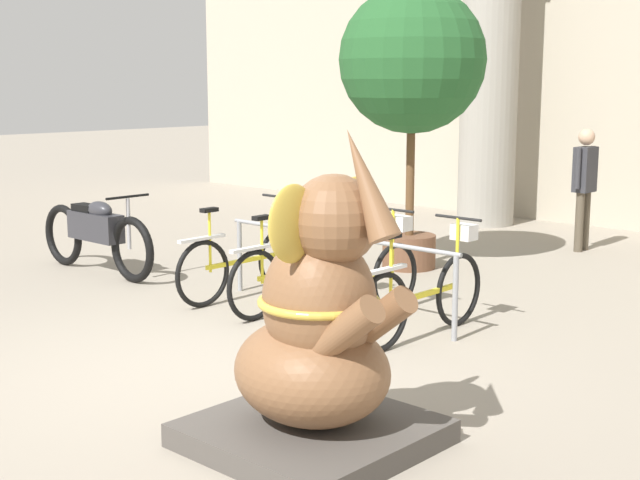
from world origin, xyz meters
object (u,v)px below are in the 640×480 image
at_px(bicycle_1, 299,268).
at_px(motorcycle, 96,233).
at_px(bicycle_3, 426,292).
at_px(person_pedestrian, 585,179).
at_px(bicycle_0, 247,258).
at_px(bicycle_2, 361,279).
at_px(elephant_statue, 318,341).
at_px(potted_tree, 412,66).

distance_m(bicycle_1, motorcycle, 2.88).
xyz_separation_m(bicycle_3, person_pedestrian, (-0.88, 4.66, 0.54)).
xyz_separation_m(motorcycle, person_pedestrian, (3.44, 5.10, 0.47)).
relative_size(bicycle_0, bicycle_1, 1.00).
distance_m(bicycle_0, person_pedestrian, 4.92).
height_order(bicycle_0, bicycle_2, same).
height_order(bicycle_0, elephant_statue, elephant_statue).
bearing_deg(potted_tree, person_pedestrian, 67.24).
bearing_deg(person_pedestrian, bicycle_1, -97.23).
distance_m(bicycle_0, bicycle_1, 0.74).
bearing_deg(bicycle_0, elephant_statue, -36.28).
height_order(person_pedestrian, potted_tree, potted_tree).
relative_size(bicycle_1, bicycle_3, 1.00).
xyz_separation_m(bicycle_0, bicycle_2, (1.48, 0.06, 0.00)).
bearing_deg(motorcycle, bicycle_2, 7.32).
bearing_deg(motorcycle, elephant_statue, -19.94).
xyz_separation_m(bicycle_1, elephant_statue, (2.41, -2.31, 0.26)).
bearing_deg(bicycle_0, motorcycle, -169.14).
xyz_separation_m(bicycle_3, motorcycle, (-4.33, -0.45, 0.07)).
distance_m(bicycle_0, motorcycle, 2.15).
distance_m(motorcycle, potted_tree, 4.10).
bearing_deg(bicycle_3, potted_tree, 129.93).
relative_size(bicycle_2, motorcycle, 0.82).
xyz_separation_m(bicycle_0, elephant_statue, (3.15, -2.31, 0.26)).
height_order(bicycle_0, potted_tree, potted_tree).
bearing_deg(elephant_statue, person_pedestrian, 104.50).
bearing_deg(bicycle_3, bicycle_0, -178.84).
bearing_deg(bicycle_1, bicycle_0, -179.95).
bearing_deg(bicycle_2, potted_tree, 117.11).
relative_size(bicycle_3, person_pedestrian, 1.11).
height_order(bicycle_3, motorcycle, bicycle_3).
height_order(bicycle_1, bicycle_2, same).
xyz_separation_m(elephant_statue, potted_tree, (-2.82, 4.61, 1.70)).
height_order(bicycle_1, person_pedestrian, person_pedestrian).
distance_m(bicycle_2, person_pedestrian, 4.68).
bearing_deg(bicycle_3, motorcycle, -174.08).
xyz_separation_m(bicycle_2, elephant_statue, (1.67, -2.37, 0.26)).
bearing_deg(bicycle_2, motorcycle, -172.68).
distance_m(bicycle_1, bicycle_2, 0.74).
distance_m(bicycle_2, motorcycle, 3.62).
bearing_deg(elephant_statue, motorcycle, 160.06).
relative_size(motorcycle, person_pedestrian, 1.34).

